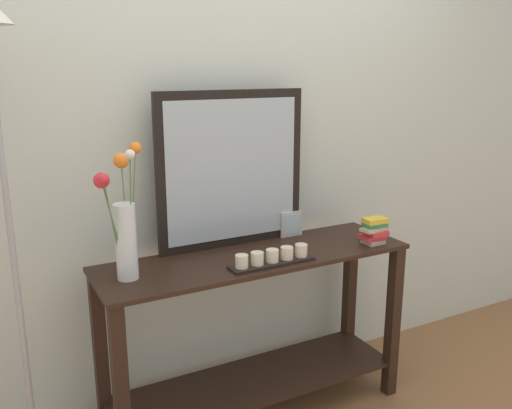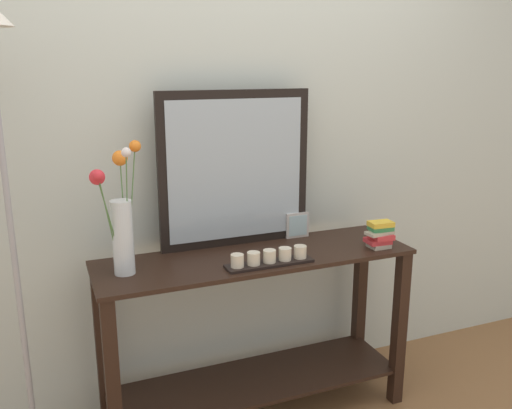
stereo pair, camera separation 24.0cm
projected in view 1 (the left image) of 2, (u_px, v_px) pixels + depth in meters
The scene contains 8 objects.
wall_back at pixel (223, 130), 2.61m from camera, with size 6.40×0.08×2.70m, color beige.
console_table at pixel (256, 321), 2.54m from camera, with size 1.45×0.43×0.82m.
mirror_leaning at pixel (232, 170), 2.51m from camera, with size 0.73×0.03×0.73m.
tall_vase_left at pixel (124, 224), 2.14m from camera, with size 0.23×0.21×0.54m.
candle_tray at pixel (272, 258), 2.34m from camera, with size 0.39×0.09×0.07m.
picture_frame_small at pixel (292, 224), 2.72m from camera, with size 0.12×0.01×0.13m.
book_stack at pixel (374, 231), 2.61m from camera, with size 0.14×0.10×0.13m.
floor_lamp at pixel (4, 177), 1.91m from camera, with size 0.24×0.24×1.89m.
Camera 1 is at (-1.10, -2.05, 1.66)m, focal length 38.00 mm.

